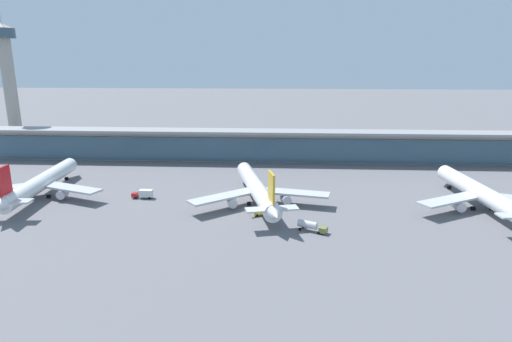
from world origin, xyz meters
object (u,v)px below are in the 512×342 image
airliner_centre_stand (257,189)px  service_truck_by_tail_yellow (261,213)px  airliner_right_stand (482,193)px  service_truck_near_nose_olive (311,226)px  service_truck_under_wing_red (144,194)px  control_tower (9,78)px  airliner_left_stand (40,183)px

airliner_centre_stand → service_truck_by_tail_yellow: 12.68m
airliner_right_stand → service_truck_by_tail_yellow: airliner_right_stand is taller
service_truck_near_nose_olive → service_truck_under_wing_red: 63.23m
service_truck_near_nose_olive → control_tower: control_tower is taller
service_truck_near_nose_olive → service_truck_by_tail_yellow: (-14.98, 11.99, -0.90)m
service_truck_near_nose_olive → service_truck_under_wing_red: service_truck_under_wing_red is taller
airliner_centre_stand → control_tower: control_tower is taller
airliner_centre_stand → control_tower: 161.07m
airliner_left_stand → service_truck_by_tail_yellow: bearing=-10.4°
service_truck_under_wing_red → control_tower: bearing=139.9°
airliner_left_stand → control_tower: control_tower is taller
airliner_right_stand → service_truck_under_wing_red: 114.06m
airliner_left_stand → service_truck_by_tail_yellow: 80.48m
service_truck_by_tail_yellow → control_tower: control_tower is taller
airliner_left_stand → service_truck_under_wing_red: bearing=1.0°
service_truck_by_tail_yellow → service_truck_near_nose_olive: bearing=-38.7°
control_tower → service_truck_under_wing_red: bearing=-40.1°
service_truck_by_tail_yellow → service_truck_under_wing_red: bearing=160.2°
airliner_right_stand → service_truck_under_wing_red: bearing=177.8°
service_truck_under_wing_red → service_truck_near_nose_olive: bearing=-25.4°
service_truck_near_nose_olive → airliner_centre_stand: bearing=125.4°
airliner_left_stand → service_truck_under_wing_red: 37.07m
service_truck_near_nose_olive → control_tower: (-151.12, 106.24, 36.72)m
airliner_left_stand → control_tower: 103.53m
airliner_right_stand → airliner_left_stand: bearing=178.6°
airliner_left_stand → control_tower: size_ratio=0.89×
airliner_left_stand → control_tower: (-57.12, 79.72, 33.20)m
airliner_left_stand → service_truck_under_wing_red: airliner_left_stand is taller
service_truck_near_nose_olive → airliner_left_stand: bearing=164.2°
airliner_right_stand → control_tower: 226.51m
airliner_left_stand → airliner_right_stand: same height
airliner_left_stand → airliner_centre_stand: (77.17, -2.80, 0.00)m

